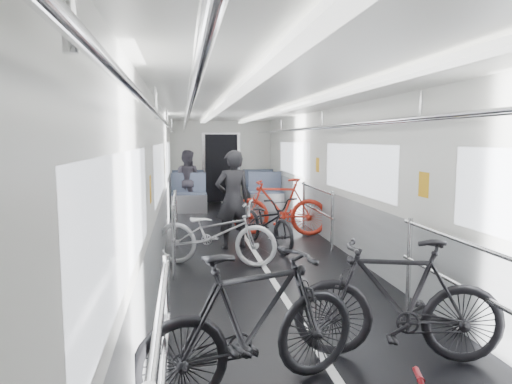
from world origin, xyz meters
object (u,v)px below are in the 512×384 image
bike_aisle (267,222)px  person_standing (233,199)px  bike_left_mid (254,323)px  bike_right_near (397,299)px  bike_left_far (216,233)px  person_seated (187,180)px  bike_right_far (280,207)px

bike_aisle → person_standing: bearing=151.8°
bike_left_mid → person_standing: 4.54m
bike_left_mid → person_standing: (0.35, 4.52, 0.30)m
bike_right_near → bike_left_far: bearing=-141.3°
bike_left_mid → person_seated: bearing=-16.5°
bike_left_far → bike_right_near: 3.41m
bike_aisle → bike_right_near: bearing=-103.4°
bike_left_mid → bike_right_far: bike_right_far is taller
bike_left_far → bike_right_far: (1.37, 1.91, 0.08)m
bike_left_mid → bike_right_near: bearing=-94.3°
bike_right_near → bike_right_far: 5.07m
bike_left_mid → person_standing: person_standing is taller
bike_right_near → bike_left_mid: bearing=-58.8°
bike_left_far → bike_right_near: bike_right_near is taller
person_standing → person_seated: (-0.73, 4.41, -0.05)m
bike_left_mid → bike_left_far: bike_left_mid is taller
bike_right_far → bike_aisle: size_ratio=1.07×
bike_left_far → person_standing: size_ratio=1.09×
bike_aisle → person_standing: (-0.57, 0.10, 0.38)m
bike_left_mid → bike_right_far: bearing=-33.0°
person_standing → person_seated: bearing=-92.1°
bike_right_near → person_standing: person_standing is taller
person_standing → bike_aisle: bearing=158.6°
bike_right_near → bike_aisle: 4.10m
bike_right_near → person_seated: (-1.65, 8.60, 0.27)m
bike_right_far → person_standing: 1.36m
bike_right_far → bike_aisle: (-0.43, -0.98, -0.10)m
bike_left_mid → bike_aisle: 4.51m
bike_left_mid → bike_left_far: bearing=-18.6°
bike_left_far → bike_right_far: bike_right_far is taller
bike_aisle → person_seated: size_ratio=1.10×
bike_left_mid → bike_left_far: (-0.02, 3.49, -0.06)m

